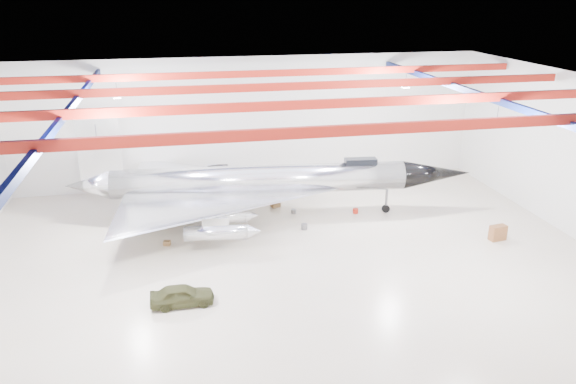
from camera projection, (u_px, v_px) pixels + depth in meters
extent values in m
plane|color=beige|center=(286.00, 256.00, 36.17)|extent=(40.00, 40.00, 0.00)
plane|color=silver|center=(251.00, 122.00, 48.09)|extent=(40.00, 0.00, 40.00)
plane|color=silver|center=(574.00, 156.00, 38.13)|extent=(0.00, 30.00, 30.00)
plane|color=#0A0F38|center=(286.00, 85.00, 32.41)|extent=(40.00, 40.00, 0.00)
cube|color=maroon|center=(328.00, 131.00, 24.34)|extent=(39.50, 0.25, 0.50)
cube|color=maroon|center=(298.00, 105.00, 29.86)|extent=(39.50, 0.25, 0.50)
cube|color=maroon|center=(277.00, 87.00, 35.38)|extent=(39.50, 0.25, 0.50)
cube|color=maroon|center=(261.00, 74.00, 40.90)|extent=(39.50, 0.25, 0.50)
cube|color=#0B1747|center=(70.00, 109.00, 30.41)|extent=(0.25, 29.50, 0.40)
cube|color=#0B1747|center=(474.00, 93.00, 35.02)|extent=(0.25, 29.50, 0.40)
cube|color=silver|center=(97.00, 142.00, 25.41)|extent=(0.55, 0.55, 0.25)
cube|color=silver|center=(497.00, 122.00, 29.25)|extent=(0.55, 0.55, 0.25)
cube|color=silver|center=(117.00, 95.00, 36.46)|extent=(0.55, 0.55, 0.25)
cube|color=silver|center=(406.00, 85.00, 40.30)|extent=(0.55, 0.55, 0.25)
cylinder|color=silver|center=(260.00, 180.00, 41.26)|extent=(21.52, 4.28, 2.14)
cone|color=black|center=(436.00, 174.00, 42.58)|extent=(5.54, 2.67, 2.14)
cone|color=silver|center=(88.00, 185.00, 40.05)|extent=(3.41, 2.45, 2.14)
cube|color=silver|center=(99.00, 147.00, 39.20)|extent=(3.00, 0.43, 4.82)
cube|color=black|center=(361.00, 162.00, 41.62)|extent=(2.43, 1.09, 0.54)
cylinder|color=silver|center=(216.00, 233.00, 35.95)|extent=(4.14, 1.37, 0.96)
cylinder|color=silver|center=(216.00, 217.00, 38.46)|extent=(4.14, 1.37, 0.96)
cylinder|color=silver|center=(218.00, 186.00, 44.46)|extent=(4.14, 1.37, 0.96)
cylinder|color=silver|center=(218.00, 176.00, 46.96)|extent=(4.14, 1.37, 0.96)
cylinder|color=#59595B|center=(386.00, 201.00, 42.91)|extent=(0.19, 0.19, 1.93)
cylinder|color=black|center=(386.00, 209.00, 43.13)|extent=(0.62, 0.29, 0.60)
cylinder|color=#59595B|center=(201.00, 222.00, 39.03)|extent=(0.19, 0.19, 1.93)
cylinder|color=black|center=(202.00, 230.00, 39.26)|extent=(0.62, 0.29, 0.60)
cylinder|color=#59595B|center=(204.00, 195.00, 44.04)|extent=(0.19, 0.19, 1.93)
cylinder|color=black|center=(205.00, 203.00, 44.26)|extent=(0.62, 0.29, 0.60)
imported|color=#393B1D|center=(182.00, 295.00, 30.39)|extent=(3.47, 1.44, 1.17)
cube|color=brown|center=(498.00, 233.00, 38.33)|extent=(1.22, 0.74, 1.05)
cube|color=olive|center=(167.00, 243.00, 37.64)|extent=(0.53, 0.47, 0.32)
cylinder|color=#59595B|center=(304.00, 227.00, 40.14)|extent=(0.57, 0.57, 0.40)
cube|color=olive|center=(275.00, 204.00, 44.30)|extent=(0.81, 0.73, 0.47)
cube|color=#59595B|center=(177.00, 216.00, 42.15)|extent=(0.37, 0.30, 0.26)
cylinder|color=#A91D10|center=(355.00, 211.00, 43.01)|extent=(0.48, 0.48, 0.38)
cylinder|color=#59595B|center=(293.00, 211.00, 42.99)|extent=(0.46, 0.46, 0.32)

